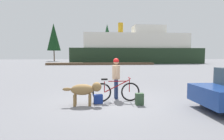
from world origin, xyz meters
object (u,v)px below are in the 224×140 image
Objects in this scene: dog at (85,90)px; ferry_boat at (136,49)px; handbag_pannier at (98,99)px; person_cyclist at (116,75)px; bicycle at (116,91)px; backpack at (139,99)px.

dog is 37.42m from ferry_boat.
ferry_boat is at bearing 75.01° from dog.
handbag_pannier is at bearing 23.34° from dog.
ferry_boat reaches higher than person_cyclist.
handbag_pannier is at bearing -159.34° from bicycle.
person_cyclist reaches higher than backpack.
backpack is 1.28× the size of handbag_pannier.
handbag_pannier is 37.13m from ferry_boat.
backpack is at bearing -37.98° from bicycle.
backpack reaches higher than handbag_pannier.
bicycle is 1.01m from backpack.
bicycle is 1.10× the size of person_cyclist.
ferry_boat is at bearing 76.49° from person_cyclist.
ferry_boat is at bearing 76.57° from bicycle.
person_cyclist is 3.91× the size of backpack.
backpack is (0.71, -1.13, -0.77)m from person_cyclist.
person_cyclist is at bearing 46.04° from handbag_pannier.
dog is 3.24× the size of backpack.
backpack is 0.01× the size of ferry_boat.
person_cyclist is (0.07, 0.52, 0.59)m from bicycle.
handbag_pannier is 0.01× the size of ferry_boat.
handbag_pannier is (0.48, 0.21, -0.38)m from dog.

